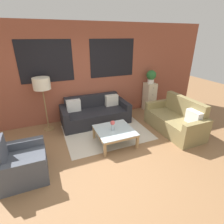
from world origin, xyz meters
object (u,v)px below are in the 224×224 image
(armchair_corner, at_px, (21,164))
(potted_plant, at_px, (151,76))
(flower_vase, at_px, (113,125))
(drawer_cabinet, at_px, (149,97))
(couch_dark, at_px, (95,114))
(coffee_table, at_px, (115,132))
(floor_lamp, at_px, (42,85))
(settee_vintage, at_px, (176,121))

(armchair_corner, xyz_separation_m, potted_plant, (3.98, 1.86, 0.92))
(potted_plant, height_order, flower_vase, potted_plant)
(drawer_cabinet, bearing_deg, couch_dark, -173.85)
(couch_dark, xyz_separation_m, drawer_cabinet, (2.05, 0.22, 0.20))
(couch_dark, height_order, coffee_table, couch_dark)
(couch_dark, relative_size, floor_lamp, 1.35)
(flower_vase, bearing_deg, couch_dark, 91.98)
(floor_lamp, xyz_separation_m, flower_vase, (1.40, -1.35, -0.76))
(settee_vintage, bearing_deg, drawer_cabinet, 83.25)
(armchair_corner, bearing_deg, couch_dark, 40.28)
(couch_dark, bearing_deg, coffee_table, -85.77)
(drawer_cabinet, xyz_separation_m, potted_plant, (-0.00, 0.00, 0.72))
(settee_vintage, relative_size, armchair_corner, 1.96)
(coffee_table, xyz_separation_m, floor_lamp, (-1.45, 1.35, 0.96))
(drawer_cabinet, height_order, potted_plant, potted_plant)
(drawer_cabinet, bearing_deg, flower_vase, -143.55)
(armchair_corner, height_order, floor_lamp, floor_lamp)
(couch_dark, height_order, potted_plant, potted_plant)
(couch_dark, xyz_separation_m, settee_vintage, (1.86, -1.35, 0.03))
(settee_vintage, relative_size, drawer_cabinet, 1.74)
(flower_vase, bearing_deg, drawer_cabinet, 36.45)
(coffee_table, height_order, potted_plant, potted_plant)
(coffee_table, distance_m, drawer_cabinet, 2.46)
(coffee_table, height_order, drawer_cabinet, drawer_cabinet)
(settee_vintage, bearing_deg, couch_dark, 144.01)
(couch_dark, height_order, flower_vase, couch_dark)
(couch_dark, xyz_separation_m, floor_lamp, (-1.36, 0.08, 0.99))
(settee_vintage, xyz_separation_m, floor_lamp, (-3.22, 1.44, 0.96))
(armchair_corner, relative_size, flower_vase, 3.42)
(settee_vintage, xyz_separation_m, flower_vase, (-1.82, 0.09, 0.20))
(couch_dark, relative_size, coffee_table, 2.25)
(floor_lamp, distance_m, flower_vase, 2.08)
(floor_lamp, bearing_deg, drawer_cabinet, 2.31)
(coffee_table, distance_m, floor_lamp, 2.20)
(couch_dark, height_order, floor_lamp, floor_lamp)
(coffee_table, relative_size, flower_vase, 3.53)
(couch_dark, xyz_separation_m, flower_vase, (0.04, -1.26, 0.23))
(coffee_table, distance_m, potted_plant, 2.61)
(armchair_corner, relative_size, floor_lamp, 0.58)
(couch_dark, xyz_separation_m, coffee_table, (0.09, -1.27, 0.03))
(couch_dark, distance_m, armchair_corner, 2.53)
(couch_dark, relative_size, drawer_cabinet, 2.06)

